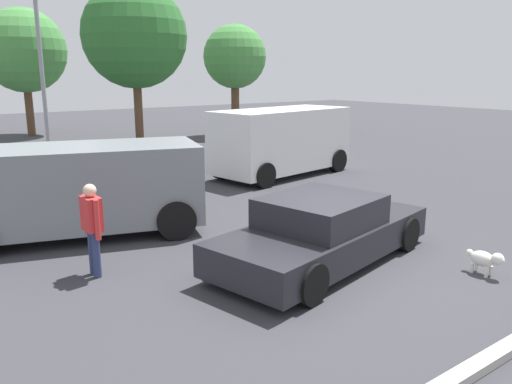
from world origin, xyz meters
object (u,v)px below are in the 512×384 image
suv_dark (79,187)px  light_post_mid (39,44)px  sedan_foreground (322,232)px  dog (486,259)px  van_white (282,140)px  pedestrian (92,222)px

suv_dark → light_post_mid: light_post_mid is taller
sedan_foreground → suv_dark: (-2.92, 4.11, 0.46)m
dog → suv_dark: size_ratio=0.13×
suv_dark → dog: bearing=-35.1°
dog → suv_dark: (-4.69, 6.17, 0.74)m
dog → van_white: bearing=163.6°
van_white → sedan_foreground: bearing=-133.1°
sedan_foreground → suv_dark: 5.07m
dog → sedan_foreground: bearing=-138.5°
sedan_foreground → suv_dark: bearing=113.4°
van_white → light_post_mid: light_post_mid is taller
dog → van_white: van_white is taller
sedan_foreground → dog: 2.72m
pedestrian → van_white: bearing=30.0°
dog → pedestrian: size_ratio=0.43×
van_white → suv_dark: van_white is taller
sedan_foreground → pedestrian: pedestrian is taller
suv_dark → light_post_mid: bearing=97.0°
sedan_foreground → light_post_mid: (-1.41, 12.15, 3.66)m
light_post_mid → pedestrian: bearing=-101.2°
pedestrian → sedan_foreground: bearing=-28.5°
pedestrian → suv_dark: bearing=75.8°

